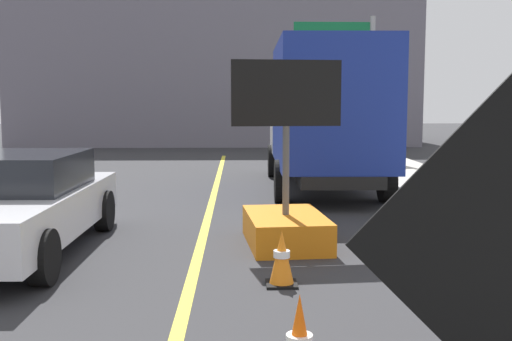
{
  "coord_description": "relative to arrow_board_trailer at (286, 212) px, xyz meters",
  "views": [
    {
      "loc": [
        0.56,
        -0.0,
        2.1
      ],
      "look_at": [
        0.72,
        5.62,
        1.47
      ],
      "focal_mm": 43.15,
      "sensor_mm": 36.0,
      "label": 1
    }
  ],
  "objects": [
    {
      "name": "lane_center_stripe",
      "position": [
        -1.25,
        -2.9,
        -0.48
      ],
      "size": [
        0.14,
        36.0,
        0.01
      ],
      "primitive_type": "cube",
      "color": "yellow",
      "rests_on": "ground"
    },
    {
      "name": "traffic_cone_mid_lane",
      "position": [
        -0.2,
        -2.03,
        -0.16
      ],
      "size": [
        0.36,
        0.36,
        0.64
      ],
      "color": "black",
      "rests_on": "ground"
    },
    {
      "name": "highway_guide_sign",
      "position": [
        3.12,
        12.3,
        2.94
      ],
      "size": [
        2.79,
        0.18,
        5.0
      ],
      "color": "gray",
      "rests_on": "ground"
    },
    {
      "name": "box_truck",
      "position": [
        1.35,
        5.69,
        1.35
      ],
      "size": [
        2.6,
        7.0,
        3.4
      ],
      "color": "black",
      "rests_on": "ground"
    },
    {
      "name": "arrow_board_trailer",
      "position": [
        0.0,
        0.0,
        0.0
      ],
      "size": [
        1.6,
        1.89,
        2.7
      ],
      "color": "orange",
      "rests_on": "ground"
    },
    {
      "name": "pickup_car",
      "position": [
        -3.82,
        -0.39,
        0.22
      ],
      "size": [
        2.09,
        4.61,
        1.38
      ],
      "color": "silver",
      "rests_on": "ground"
    },
    {
      "name": "far_building_block",
      "position": [
        -1.79,
        23.89,
        3.74
      ],
      "size": [
        19.3,
        9.12,
        8.43
      ],
      "primitive_type": "cube",
      "color": "slate",
      "rests_on": "ground"
    }
  ]
}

